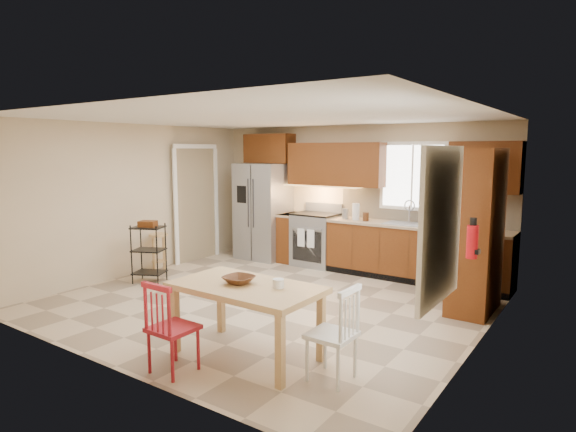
{
  "coord_description": "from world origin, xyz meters",
  "views": [
    {
      "loc": [
        3.87,
        -5.13,
        2.08
      ],
      "look_at": [
        0.06,
        0.4,
        1.15
      ],
      "focal_mm": 30.0,
      "sensor_mm": 36.0,
      "label": 1
    }
  ],
  "objects_px": {
    "dining_table": "(247,321)",
    "chair_red": "(173,326)",
    "soap_bottle": "(426,221)",
    "pantry": "(477,231)",
    "chair_white": "(332,333)",
    "range_stove": "(316,240)",
    "utility_cart": "(149,253)",
    "fire_extinguisher": "(472,242)",
    "table_jar": "(278,286)",
    "bar_stool": "(159,253)",
    "refrigerator": "(263,211)",
    "table_bowl": "(239,284)"
  },
  "relations": [
    {
      "from": "fire_extinguisher",
      "to": "bar_stool",
      "type": "height_order",
      "value": "fire_extinguisher"
    },
    {
      "from": "pantry",
      "to": "fire_extinguisher",
      "type": "relative_size",
      "value": 5.83
    },
    {
      "from": "fire_extinguisher",
      "to": "table_jar",
      "type": "height_order",
      "value": "fire_extinguisher"
    },
    {
      "from": "chair_white",
      "to": "bar_stool",
      "type": "bearing_deg",
      "value": 68.98
    },
    {
      "from": "range_stove",
      "to": "bar_stool",
      "type": "height_order",
      "value": "range_stove"
    },
    {
      "from": "chair_red",
      "to": "table_jar",
      "type": "bearing_deg",
      "value": 48.37
    },
    {
      "from": "pantry",
      "to": "chair_white",
      "type": "relative_size",
      "value": 2.39
    },
    {
      "from": "range_stove",
      "to": "table_bowl",
      "type": "relative_size",
      "value": 3.03
    },
    {
      "from": "fire_extinguisher",
      "to": "dining_table",
      "type": "bearing_deg",
      "value": -135.7
    },
    {
      "from": "pantry",
      "to": "bar_stool",
      "type": "relative_size",
      "value": 3.16
    },
    {
      "from": "bar_stool",
      "to": "utility_cart",
      "type": "relative_size",
      "value": 0.72
    },
    {
      "from": "range_stove",
      "to": "fire_extinguisher",
      "type": "height_order",
      "value": "fire_extinguisher"
    },
    {
      "from": "table_bowl",
      "to": "bar_stool",
      "type": "bearing_deg",
      "value": 151.64
    },
    {
      "from": "soap_bottle",
      "to": "chair_white",
      "type": "height_order",
      "value": "soap_bottle"
    },
    {
      "from": "chair_red",
      "to": "table_jar",
      "type": "xyz_separation_m",
      "value": [
        0.68,
        0.74,
        0.33
      ]
    },
    {
      "from": "fire_extinguisher",
      "to": "bar_stool",
      "type": "distance_m",
      "value": 5.19
    },
    {
      "from": "dining_table",
      "to": "refrigerator",
      "type": "bearing_deg",
      "value": 125.97
    },
    {
      "from": "range_stove",
      "to": "chair_white",
      "type": "height_order",
      "value": "range_stove"
    },
    {
      "from": "pantry",
      "to": "chair_white",
      "type": "xyz_separation_m",
      "value": [
        -0.59,
        -2.69,
        -0.61
      ]
    },
    {
      "from": "pantry",
      "to": "bar_stool",
      "type": "bearing_deg",
      "value": -168.95
    },
    {
      "from": "utility_cart",
      "to": "dining_table",
      "type": "bearing_deg",
      "value": -47.3
    },
    {
      "from": "fire_extinguisher",
      "to": "refrigerator",
      "type": "bearing_deg",
      "value": 155.48
    },
    {
      "from": "soap_bottle",
      "to": "chair_red",
      "type": "bearing_deg",
      "value": -102.29
    },
    {
      "from": "dining_table",
      "to": "table_bowl",
      "type": "bearing_deg",
      "value": -179.29
    },
    {
      "from": "dining_table",
      "to": "table_bowl",
      "type": "height_order",
      "value": "table_bowl"
    },
    {
      "from": "dining_table",
      "to": "chair_red",
      "type": "distance_m",
      "value": 0.74
    },
    {
      "from": "bar_stool",
      "to": "utility_cart",
      "type": "xyz_separation_m",
      "value": [
        0.37,
        -0.51,
        0.13
      ]
    },
    {
      "from": "range_stove",
      "to": "soap_bottle",
      "type": "height_order",
      "value": "soap_bottle"
    },
    {
      "from": "chair_red",
      "to": "bar_stool",
      "type": "bearing_deg",
      "value": 142.09
    },
    {
      "from": "table_bowl",
      "to": "chair_white",
      "type": "bearing_deg",
      "value": 2.74
    },
    {
      "from": "bar_stool",
      "to": "utility_cart",
      "type": "distance_m",
      "value": 0.64
    },
    {
      "from": "range_stove",
      "to": "table_jar",
      "type": "distance_m",
      "value": 4.06
    },
    {
      "from": "utility_cart",
      "to": "chair_red",
      "type": "bearing_deg",
      "value": -60.2
    },
    {
      "from": "dining_table",
      "to": "bar_stool",
      "type": "relative_size",
      "value": 2.26
    },
    {
      "from": "refrigerator",
      "to": "chair_red",
      "type": "xyz_separation_m",
      "value": [
        2.24,
        -4.32,
        -0.47
      ]
    },
    {
      "from": "table_bowl",
      "to": "range_stove",
      "type": "bearing_deg",
      "value": 109.91
    },
    {
      "from": "table_bowl",
      "to": "utility_cart",
      "type": "relative_size",
      "value": 0.33
    },
    {
      "from": "table_bowl",
      "to": "bar_stool",
      "type": "distance_m",
      "value": 3.77
    },
    {
      "from": "fire_extinguisher",
      "to": "chair_white",
      "type": "bearing_deg",
      "value": -115.55
    },
    {
      "from": "fire_extinguisher",
      "to": "dining_table",
      "type": "distance_m",
      "value": 2.53
    },
    {
      "from": "refrigerator",
      "to": "range_stove",
      "type": "height_order",
      "value": "refrigerator"
    },
    {
      "from": "fire_extinguisher",
      "to": "utility_cart",
      "type": "relative_size",
      "value": 0.39
    },
    {
      "from": "soap_bottle",
      "to": "pantry",
      "type": "xyz_separation_m",
      "value": [
        0.95,
        -0.9,
        0.05
      ]
    },
    {
      "from": "dining_table",
      "to": "utility_cart",
      "type": "relative_size",
      "value": 1.61
    },
    {
      "from": "refrigerator",
      "to": "soap_bottle",
      "type": "height_order",
      "value": "refrigerator"
    },
    {
      "from": "pantry",
      "to": "dining_table",
      "type": "relative_size",
      "value": 1.4
    },
    {
      "from": "table_jar",
      "to": "bar_stool",
      "type": "height_order",
      "value": "table_jar"
    },
    {
      "from": "refrigerator",
      "to": "dining_table",
      "type": "relative_size",
      "value": 1.22
    },
    {
      "from": "fire_extinguisher",
      "to": "utility_cart",
      "type": "height_order",
      "value": "fire_extinguisher"
    },
    {
      "from": "range_stove",
      "to": "utility_cart",
      "type": "relative_size",
      "value": 0.99
    }
  ]
}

